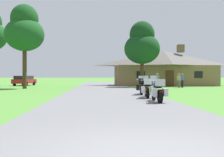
# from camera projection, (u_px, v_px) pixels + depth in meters

# --- Properties ---
(ground_plane) EXTENTS (500.00, 500.00, 0.00)m
(ground_plane) POSITION_uv_depth(u_px,v_px,m) (105.00, 91.00, 24.21)
(ground_plane) COLOR #4C8433
(asphalt_driveway) EXTENTS (6.40, 80.00, 0.06)m
(asphalt_driveway) POSITION_uv_depth(u_px,v_px,m) (106.00, 92.00, 22.21)
(asphalt_driveway) COLOR slate
(asphalt_driveway) RESTS_ON ground
(motorcycle_blue_nearest_to_camera) EXTENTS (0.72, 2.08, 1.30)m
(motorcycle_blue_nearest_to_camera) POSITION_uv_depth(u_px,v_px,m) (158.00, 91.00, 13.11)
(motorcycle_blue_nearest_to_camera) COLOR black
(motorcycle_blue_nearest_to_camera) RESTS_ON asphalt_driveway
(motorcycle_green_second_in_row) EXTENTS (0.86, 2.08, 1.30)m
(motorcycle_green_second_in_row) POSITION_uv_depth(u_px,v_px,m) (147.00, 88.00, 15.75)
(motorcycle_green_second_in_row) COLOR black
(motorcycle_green_second_in_row) RESTS_ON asphalt_driveway
(motorcycle_silver_farthest_in_row) EXTENTS (0.88, 2.08, 1.30)m
(motorcycle_silver_farthest_in_row) POSITION_uv_depth(u_px,v_px,m) (141.00, 87.00, 18.66)
(motorcycle_silver_farthest_in_row) COLOR black
(motorcycle_silver_farthest_in_row) RESTS_ON asphalt_driveway
(stone_lodge) EXTENTS (14.56, 6.93, 5.89)m
(stone_lodge) POSITION_uv_depth(u_px,v_px,m) (164.00, 68.00, 38.60)
(stone_lodge) COLOR brown
(stone_lodge) RESTS_ON ground
(bystander_blue_shirt_near_lodge) EXTENTS (0.44, 0.40, 1.69)m
(bystander_blue_shirt_near_lodge) POSITION_uv_depth(u_px,v_px,m) (182.00, 80.00, 31.68)
(bystander_blue_shirt_near_lodge) COLOR black
(bystander_blue_shirt_near_lodge) RESTS_ON ground
(bystander_tan_shirt_beside_signpost) EXTENTS (0.40, 0.44, 1.67)m
(bystander_tan_shirt_beside_signpost) POSITION_uv_depth(u_px,v_px,m) (179.00, 80.00, 31.59)
(bystander_tan_shirt_beside_signpost) COLOR #75664C
(bystander_tan_shirt_beside_signpost) RESTS_ON ground
(bystander_gray_shirt_by_tree) EXTENTS (0.37, 0.49, 1.69)m
(bystander_gray_shirt_by_tree) POSITION_uv_depth(u_px,v_px,m) (157.00, 80.00, 29.65)
(bystander_gray_shirt_by_tree) COLOR #75664C
(bystander_gray_shirt_by_tree) RESTS_ON ground
(tree_by_lodge_front) EXTENTS (4.31, 4.31, 7.99)m
(tree_by_lodge_front) POSITION_uv_depth(u_px,v_px,m) (142.00, 45.00, 32.51)
(tree_by_lodge_front) COLOR #422D19
(tree_by_lodge_front) RESTS_ON ground
(tree_left_near) EXTENTS (4.17, 4.17, 9.03)m
(tree_left_near) POSITION_uv_depth(u_px,v_px,m) (25.00, 30.00, 28.74)
(tree_left_near) COLOR #422D19
(tree_left_near) RESTS_ON ground
(parked_red_suv_far_left) EXTENTS (2.50, 4.82, 1.40)m
(parked_red_suv_far_left) POSITION_uv_depth(u_px,v_px,m) (24.00, 80.00, 38.65)
(parked_red_suv_far_left) COLOR maroon
(parked_red_suv_far_left) RESTS_ON ground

